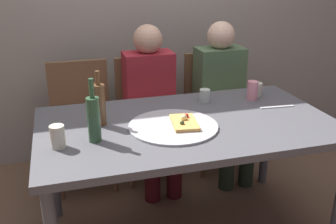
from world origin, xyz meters
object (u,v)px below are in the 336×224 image
at_px(chair_middle, 147,109).
at_px(tumbler_near, 257,89).
at_px(soda_can, 252,91).
at_px(guest_in_beanie, 223,93).
at_px(pizza_tray, 173,126).
at_px(dining_table, 187,134).
at_px(guest_in_sweater, 152,99).
at_px(pizza_slice_last, 184,122).
at_px(tumbler_far, 205,96).
at_px(table_knife, 277,107).
at_px(beer_bottle, 94,118).
at_px(short_glass, 98,100).
at_px(wine_bottle, 99,104).
at_px(chair_right, 215,102).
at_px(chair_left, 82,115).
at_px(wine_glass, 58,137).

bearing_deg(chair_middle, tumbler_near, 136.93).
xyz_separation_m(soda_can, guest_in_beanie, (0.02, 0.48, -0.17)).
bearing_deg(pizza_tray, dining_table, 27.76).
relative_size(tumbler_near, guest_in_sweater, 0.08).
height_order(pizza_slice_last, tumbler_near, tumbler_near).
xyz_separation_m(pizza_slice_last, tumbler_far, (0.25, 0.33, 0.02)).
bearing_deg(guest_in_sweater, table_knife, 133.99).
height_order(dining_table, guest_in_beanie, guest_in_beanie).
xyz_separation_m(soda_can, table_knife, (0.08, -0.17, -0.06)).
xyz_separation_m(beer_bottle, tumbler_far, (0.73, 0.39, -0.08)).
bearing_deg(tumbler_near, beer_bottle, -160.27).
bearing_deg(soda_can, table_knife, -64.92).
bearing_deg(short_glass, tumbler_far, -7.57).
bearing_deg(wine_bottle, dining_table, -11.33).
height_order(chair_right, guest_in_sweater, guest_in_sweater).
relative_size(chair_left, chair_right, 1.00).
xyz_separation_m(beer_bottle, table_knife, (1.12, 0.17, -0.12)).
height_order(chair_right, guest_in_beanie, guest_in_beanie).
height_order(dining_table, tumbler_near, tumbler_near).
distance_m(pizza_slice_last, short_glass, 0.59).
height_order(short_glass, soda_can, soda_can).
distance_m(chair_right, guest_in_sweater, 0.60).
distance_m(tumbler_near, tumbler_far, 0.37).
xyz_separation_m(tumbler_near, guest_in_beanie, (-0.05, 0.42, -0.15)).
distance_m(wine_glass, guest_in_sweater, 1.09).
height_order(dining_table, chair_left, chair_left).
height_order(wine_bottle, chair_middle, wine_bottle).
xyz_separation_m(pizza_tray, pizza_slice_last, (0.06, -0.00, 0.02)).
bearing_deg(beer_bottle, tumbler_near, 19.73).
bearing_deg(wine_glass, table_knife, 8.38).
distance_m(dining_table, chair_right, 1.03).
distance_m(pizza_tray, pizza_slice_last, 0.06).
xyz_separation_m(dining_table, pizza_tray, (-0.10, -0.05, 0.08)).
relative_size(wine_glass, short_glass, 1.16).
distance_m(tumbler_far, table_knife, 0.45).
height_order(short_glass, guest_in_beanie, guest_in_beanie).
height_order(pizza_tray, pizza_slice_last, pizza_slice_last).
distance_m(dining_table, wine_bottle, 0.52).
relative_size(tumbler_far, short_glass, 0.84).
xyz_separation_m(pizza_slice_last, table_knife, (0.63, 0.11, -0.02)).
distance_m(beer_bottle, tumbler_near, 1.17).
height_order(beer_bottle, chair_middle, beer_bottle).
bearing_deg(tumbler_far, guest_in_beanie, 53.08).
xyz_separation_m(beer_bottle, tumbler_near, (1.10, 0.40, -0.08)).
bearing_deg(table_knife, wine_glass, -166.54).
bearing_deg(short_glass, wine_bottle, -93.80).
relative_size(soda_can, chair_middle, 0.14).
xyz_separation_m(table_knife, chair_right, (-0.06, 0.80, -0.24)).
bearing_deg(table_knife, short_glass, 168.73).
xyz_separation_m(tumbler_near, guest_in_sweater, (-0.61, 0.42, -0.15)).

